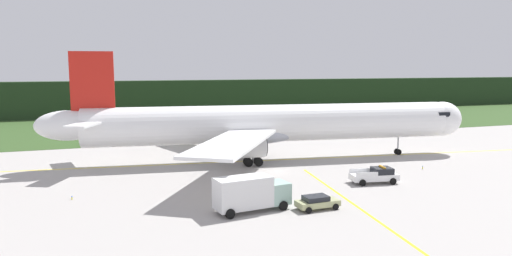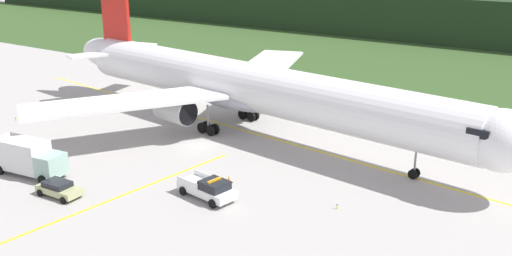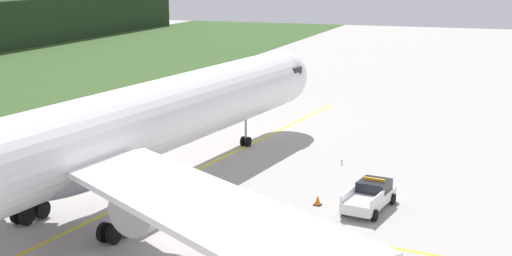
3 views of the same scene
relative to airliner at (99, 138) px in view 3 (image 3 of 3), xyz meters
The scene contains 6 objects.
ground 8.59m from the airliner, 104.07° to the right, with size 320.00×320.00×0.00m, color #A6A19C.
taxiway_centerline_main 5.23m from the airliner, ahead, with size 82.66×0.30×0.01m, color yellow.
airliner is the anchor object (origin of this frame).
ops_pickup_truck 18.27m from the airliner, 66.33° to the right, with size 5.66×3.05×1.94m.
apron_cone 15.21m from the airliner, 62.38° to the right, with size 0.56×0.56×0.70m.
taxiway_edge_light_east 21.48m from the airliner, 35.30° to the right, with size 0.12×0.12×0.44m.
Camera 3 is at (-36.06, -17.55, 15.86)m, focal length 49.38 mm.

